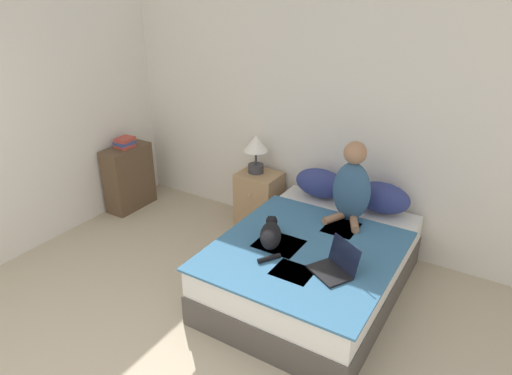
% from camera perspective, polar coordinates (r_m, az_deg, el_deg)
% --- Properties ---
extents(wall_back, '(5.46, 0.05, 2.55)m').
position_cam_1_polar(wall_back, '(4.70, 7.31, 8.76)').
color(wall_back, silver).
rests_on(wall_back, ground_plane).
extents(wall_side, '(0.05, 4.33, 2.55)m').
position_cam_1_polar(wall_side, '(4.94, -26.87, 7.08)').
color(wall_side, silver).
rests_on(wall_side, ground_plane).
extents(bed, '(1.43, 1.91, 0.53)m').
position_cam_1_polar(bed, '(4.08, 7.14, -9.69)').
color(bed, '#4C4742').
rests_on(bed, ground_plane).
extents(pillow_near, '(0.53, 0.28, 0.29)m').
position_cam_1_polar(pillow_near, '(4.62, 8.07, 0.53)').
color(pillow_near, navy).
rests_on(pillow_near, bed).
extents(pillow_far, '(0.53, 0.28, 0.29)m').
position_cam_1_polar(pillow_far, '(4.44, 15.45, -1.24)').
color(pillow_far, navy).
rests_on(pillow_far, bed).
extents(person_sitting, '(0.36, 0.35, 0.75)m').
position_cam_1_polar(person_sitting, '(4.16, 11.88, 0.17)').
color(person_sitting, '#33567A').
rests_on(person_sitting, bed).
extents(cat_tabby, '(0.33, 0.52, 0.18)m').
position_cam_1_polar(cat_tabby, '(3.80, 1.84, -5.88)').
color(cat_tabby, black).
rests_on(cat_tabby, bed).
extents(laptop_open, '(0.40, 0.39, 0.23)m').
position_cam_1_polar(laptop_open, '(3.53, 9.81, -9.68)').
color(laptop_open, black).
rests_on(laptop_open, bed).
extents(nightstand, '(0.45, 0.39, 0.63)m').
position_cam_1_polar(nightstand, '(5.05, 0.38, -1.55)').
color(nightstand, tan).
rests_on(nightstand, ground_plane).
extents(table_lamp, '(0.26, 0.26, 0.42)m').
position_cam_1_polar(table_lamp, '(4.85, -0.02, 5.00)').
color(table_lamp, '#38383D').
rests_on(table_lamp, nightstand).
extents(bookshelf, '(0.28, 0.58, 0.77)m').
position_cam_1_polar(bookshelf, '(5.65, -15.61, 1.21)').
color(bookshelf, brown).
rests_on(bookshelf, ground_plane).
extents(book_stack_top, '(0.19, 0.22, 0.12)m').
position_cam_1_polar(book_stack_top, '(5.49, -16.09, 5.42)').
color(book_stack_top, '#B24238').
rests_on(book_stack_top, bookshelf).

